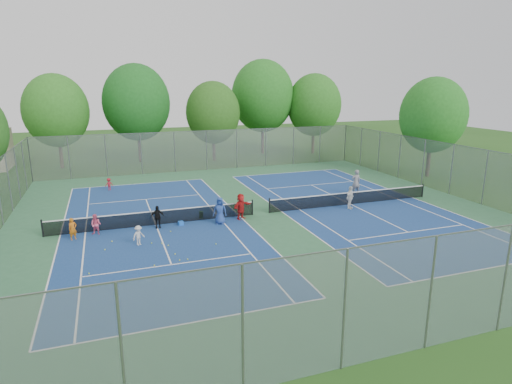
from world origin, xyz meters
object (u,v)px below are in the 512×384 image
net_right (351,198)px  ball_hopper (201,215)px  net_left (156,218)px  ball_crate (181,223)px  instructor (356,182)px

net_right → ball_hopper: size_ratio=26.97×
net_left → ball_hopper: (2.98, 0.39, -0.22)m
ball_crate → instructor: instructor is taller
ball_crate → instructor: bearing=11.6°
net_left → ball_crate: net_left is taller
ball_hopper → instructor: 13.09m
net_right → ball_hopper: (-11.02, 0.39, -0.22)m
ball_crate → ball_hopper: 1.78m
ball_crate → ball_hopper: (1.50, 0.95, 0.11)m
ball_crate → instructor: size_ratio=0.15×
ball_hopper → instructor: size_ratio=0.24×
net_right → ball_crate: bearing=-177.5°
net_right → instructor: bearing=51.9°
net_left → instructor: size_ratio=6.41×
ball_crate → net_right: bearing=2.5°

